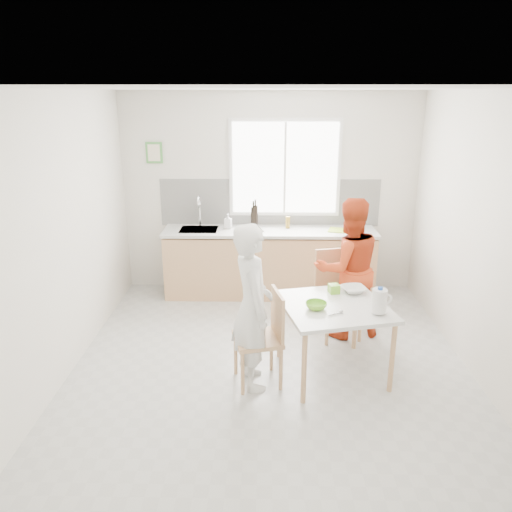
{
  "coord_description": "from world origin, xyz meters",
  "views": [
    {
      "loc": [
        -0.06,
        -4.49,
        2.67
      ],
      "look_at": [
        -0.15,
        0.2,
        1.12
      ],
      "focal_mm": 35.0,
      "sensor_mm": 36.0,
      "label": 1
    }
  ],
  "objects": [
    {
      "name": "wine_bottle_b",
      "position": [
        -0.22,
        2.01,
        1.07
      ],
      "size": [
        0.07,
        0.07,
        0.3
      ],
      "primitive_type": "cylinder",
      "color": "black",
      "rests_on": "kitchen_counter"
    },
    {
      "name": "soap_bottle",
      "position": [
        -0.56,
        2.02,
        1.02
      ],
      "size": [
        0.1,
        0.11,
        0.2
      ],
      "primitive_type": "imported",
      "rotation": [
        0.0,
        0.0,
        -0.18
      ],
      "color": "#999999",
      "rests_on": "kitchen_counter"
    },
    {
      "name": "room_shell",
      "position": [
        0.0,
        0.0,
        1.64
      ],
      "size": [
        4.5,
        4.5,
        4.5
      ],
      "color": "silver",
      "rests_on": "ground"
    },
    {
      "name": "chair_far",
      "position": [
        0.75,
        0.78,
        0.54
      ],
      "size": [
        0.55,
        0.55,
        0.99
      ],
      "rotation": [
        0.0,
        0.0,
        0.23
      ],
      "color": "tan",
      "rests_on": "ground"
    },
    {
      "name": "kitchen_counter",
      "position": [
        -0.0,
        1.95,
        0.42
      ],
      "size": [
        2.84,
        0.64,
        1.37
      ],
      "color": "tan",
      "rests_on": "ground"
    },
    {
      "name": "bowl_white",
      "position": [
        0.84,
        0.21,
        0.77
      ],
      "size": [
        0.29,
        0.29,
        0.06
      ],
      "primitive_type": "imported",
      "rotation": [
        0.0,
        0.0,
        0.23
      ],
      "color": "white",
      "rests_on": "dining_table"
    },
    {
      "name": "dining_table",
      "position": [
        0.6,
        -0.1,
        0.66
      ],
      "size": [
        1.16,
        1.16,
        0.74
      ],
      "rotation": [
        0.0,
        0.0,
        0.23
      ],
      "color": "silver",
      "rests_on": "ground"
    },
    {
      "name": "window",
      "position": [
        0.2,
        2.23,
        1.7
      ],
      "size": [
        1.5,
        0.06,
        1.3
      ],
      "color": "white",
      "rests_on": "room_shell"
    },
    {
      "name": "spoon",
      "position": [
        0.58,
        -0.34,
        0.75
      ],
      "size": [
        0.14,
        0.1,
        0.01
      ],
      "primitive_type": "cylinder",
      "rotation": [
        0.0,
        1.57,
        0.58
      ],
      "color": "#A5A5AA",
      "rests_on": "dining_table"
    },
    {
      "name": "jar_amber",
      "position": [
        0.24,
        2.04,
        1.0
      ],
      "size": [
        0.06,
        0.06,
        0.16
      ],
      "primitive_type": "cylinder",
      "color": "olive",
      "rests_on": "kitchen_counter"
    },
    {
      "name": "person_red",
      "position": [
        0.87,
        0.76,
        0.8
      ],
      "size": [
        0.9,
        0.77,
        1.6
      ],
      "primitive_type": "imported",
      "rotation": [
        0.0,
        0.0,
        3.37
      ],
      "color": "red",
      "rests_on": "ground"
    },
    {
      "name": "picture_frame",
      "position": [
        -1.55,
        2.23,
        1.9
      ],
      "size": [
        0.22,
        0.03,
        0.28
      ],
      "color": "#4D9A46",
      "rests_on": "room_shell"
    },
    {
      "name": "backsplash",
      "position": [
        0.0,
        2.24,
        1.23
      ],
      "size": [
        3.0,
        0.02,
        0.65
      ],
      "primitive_type": "cube",
      "color": "white",
      "rests_on": "room_shell"
    },
    {
      "name": "chair_left",
      "position": [
        -0.06,
        -0.26,
        0.51
      ],
      "size": [
        0.51,
        0.51,
        0.92
      ],
      "rotation": [
        0.0,
        0.0,
        -1.34
      ],
      "color": "tan",
      "rests_on": "ground"
    },
    {
      "name": "green_box",
      "position": [
        0.64,
        0.19,
        0.78
      ],
      "size": [
        0.12,
        0.12,
        0.09
      ],
      "primitive_type": "cube",
      "rotation": [
        0.0,
        0.0,
        0.23
      ],
      "color": "#77C52D",
      "rests_on": "dining_table"
    },
    {
      "name": "cutting_board",
      "position": [
        0.96,
        1.91,
        0.93
      ],
      "size": [
        0.4,
        0.33,
        0.01
      ],
      "primitive_type": "cube",
      "rotation": [
        0.0,
        0.0,
        -0.26
      ],
      "color": "#97B92A",
      "rests_on": "kitchen_counter"
    },
    {
      "name": "bowl_green",
      "position": [
        0.42,
        -0.2,
        0.77
      ],
      "size": [
        0.24,
        0.24,
        0.06
      ],
      "primitive_type": "imported",
      "rotation": [
        0.0,
        0.0,
        0.23
      ],
      "color": "#6FBB2B",
      "rests_on": "dining_table"
    },
    {
      "name": "ground",
      "position": [
        0.0,
        0.0,
        0.0
      ],
      "size": [
        4.5,
        4.5,
        0.0
      ],
      "primitive_type": "plane",
      "color": "#B7B7B2",
      "rests_on": "ground"
    },
    {
      "name": "person_white",
      "position": [
        -0.17,
        -0.29,
        0.79
      ],
      "size": [
        0.5,
        0.65,
        1.59
      ],
      "primitive_type": "imported",
      "rotation": [
        0.0,
        0.0,
        1.8
      ],
      "color": "white",
      "rests_on": "ground"
    },
    {
      "name": "wine_bottle_a",
      "position": [
        -0.19,
        2.01,
        1.08
      ],
      "size": [
        0.07,
        0.07,
        0.32
      ],
      "primitive_type": "cylinder",
      "color": "black",
      "rests_on": "kitchen_counter"
    },
    {
      "name": "milk_jug",
      "position": [
        0.98,
        -0.3,
        0.87
      ],
      "size": [
        0.19,
        0.14,
        0.24
      ],
      "rotation": [
        0.0,
        0.0,
        0.23
      ],
      "color": "white",
      "rests_on": "dining_table"
    }
  ]
}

